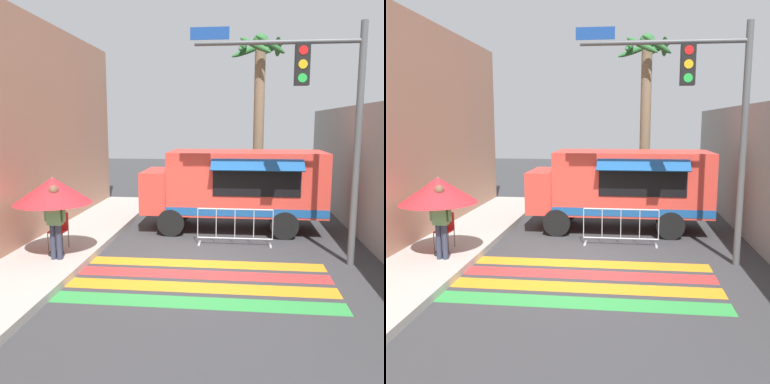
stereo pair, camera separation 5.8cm
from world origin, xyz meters
TOP-DOWN VIEW (x-y plane):
  - ground_plane at (0.00, 0.00)m, footprint 60.00×60.00m
  - sidewalk_left at (-4.62, 0.00)m, footprint 4.40×16.00m
  - building_left_facade at (-4.59, 0.00)m, footprint 0.25×16.00m
  - concrete_wall_right at (4.76, 3.00)m, footprint 0.20×16.00m
  - crosswalk_painted at (0.00, -1.20)m, footprint 6.40×2.84m
  - food_truck at (0.94, 3.43)m, footprint 5.59×2.63m
  - traffic_signal_pole at (3.07, 0.27)m, footprint 3.95×0.29m
  - patio_umbrella at (-3.29, -0.27)m, footprint 1.86×1.86m
  - folding_chair at (-3.41, 0.29)m, footprint 0.41×0.41m
  - vendor_person at (-3.11, -0.60)m, footprint 0.53×0.23m
  - barricade_front at (1.06, 1.67)m, footprint 2.10×0.44m
  - palm_tree at (1.89, 7.27)m, footprint 2.28×2.29m

SIDE VIEW (x-z plane):
  - ground_plane at x=0.00m, z-range 0.00..0.00m
  - crosswalk_painted at x=0.00m, z-range 0.00..0.01m
  - sidewalk_left at x=-4.62m, z-range 0.00..0.17m
  - barricade_front at x=1.06m, z-range 0.00..1.03m
  - folding_chair at x=-3.41m, z-range 0.27..1.19m
  - vendor_person at x=-3.11m, z-range 0.31..2.08m
  - food_truck at x=0.94m, z-range 0.22..2.72m
  - patio_umbrella at x=-3.29m, z-range 0.81..2.72m
  - concrete_wall_right at x=4.76m, z-range 0.00..3.91m
  - building_left_facade at x=-4.59m, z-range 0.00..6.27m
  - traffic_signal_pole at x=3.07m, z-range 1.00..6.61m
  - palm_tree at x=1.89m, z-range 1.03..7.77m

